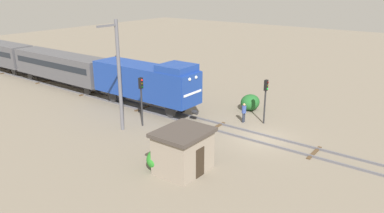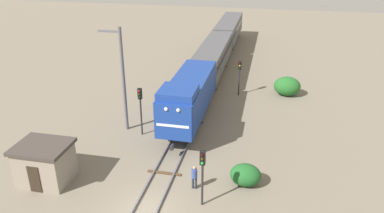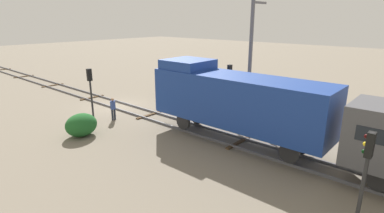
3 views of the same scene
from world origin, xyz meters
TOP-DOWN VIEW (x-y plane):
  - ground_plane at (0.00, 0.00)m, footprint 148.40×148.40m
  - railway_track at (0.00, 0.00)m, footprint 2.40×98.93m
  - locomotive at (0.00, 11.93)m, footprint 2.90×11.60m
  - traffic_signal_near at (3.20, 1.39)m, footprint 0.32×0.34m
  - traffic_signal_mid at (-3.40, 9.26)m, footprint 0.32×0.34m
  - traffic_signal_far at (3.60, 19.74)m, footprint 0.32×0.34m
  - worker_near_track at (2.40, 2.91)m, footprint 0.38×0.38m
  - catenary_mast at (-5.06, 9.96)m, footprint 1.94×0.28m
  - relay_hut at (-7.50, 1.69)m, footprint 3.50×2.90m
  - bush_mid at (5.61, 4.05)m, footprint 2.05×1.67m
  - bush_far at (-8.16, 3.00)m, footprint 2.02×1.65m

SIDE VIEW (x-z plane):
  - ground_plane at x=0.00m, z-range 0.00..0.00m
  - railway_track at x=0.00m, z-range -0.01..0.15m
  - bush_far at x=-8.16m, z-range 0.00..1.47m
  - bush_mid at x=5.61m, z-range 0.00..1.49m
  - worker_near_track at x=2.40m, z-range 0.15..1.85m
  - relay_hut at x=-7.50m, z-range 0.02..2.76m
  - traffic_signal_far at x=3.60m, z-range 0.74..4.42m
  - traffic_signal_near at x=3.20m, z-range 0.76..4.57m
  - locomotive at x=0.00m, z-range 0.47..5.07m
  - traffic_signal_mid at x=-3.40m, z-range 0.81..4.94m
  - catenary_mast at x=-5.06m, z-range 0.25..9.07m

